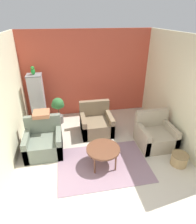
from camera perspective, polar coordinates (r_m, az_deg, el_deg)
ground_plane at (r=3.75m, az=5.77°, el=-26.24°), size 20.00×20.00×0.00m
wall_back_accent at (r=6.05m, az=-3.32°, el=11.41°), size 4.08×0.06×2.67m
wall_left at (r=4.45m, az=-26.37°, el=2.34°), size 0.06×3.64×2.67m
wall_right at (r=5.07m, az=23.03°, el=5.96°), size 0.06×3.64×2.67m
area_rug at (r=4.40m, az=1.50°, el=-15.63°), size 2.02×1.42×0.01m
coffee_table at (r=4.12m, az=1.58°, el=-11.45°), size 0.73×0.73×0.46m
armchair_left at (r=4.77m, az=-16.13°, el=-8.84°), size 0.86×0.83×0.84m
armchair_right at (r=5.04m, az=16.94°, el=-6.81°), size 0.86×0.83×0.84m
armchair_middle at (r=5.32m, az=-0.55°, el=-3.51°), size 0.86×0.83×0.84m
birdcage at (r=5.79m, az=-17.86°, el=3.24°), size 0.49×0.49×1.55m
parrot at (r=5.51m, az=-19.22°, el=11.81°), size 0.11×0.20×0.24m
potted_plant at (r=5.77m, az=-12.07°, el=1.51°), size 0.39×0.35×0.83m
wicker_basket at (r=4.67m, az=23.53°, el=-12.99°), size 0.37×0.37×0.28m
throw_pillow at (r=4.71m, az=-16.87°, el=-0.53°), size 0.38×0.38×0.10m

